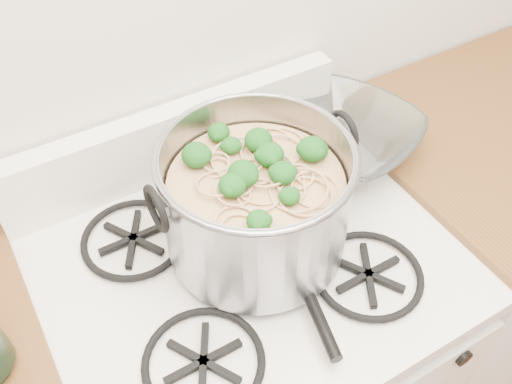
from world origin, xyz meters
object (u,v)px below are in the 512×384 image
gas_range (250,374)px  glass_bowl (344,143)px  spatula (285,240)px  stock_pot (256,203)px

gas_range → glass_bowl: (0.33, 0.15, 0.50)m
spatula → glass_bowl: size_ratio=2.50×
spatula → glass_bowl: 0.31m
gas_range → spatula: 0.50m
gas_range → glass_bowl: 0.62m
gas_range → stock_pot: 0.59m
gas_range → glass_bowl: glass_bowl is taller
spatula → glass_bowl: glass_bowl is taller
stock_pot → glass_bowl: bearing=23.0°
stock_pot → spatula: 0.11m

